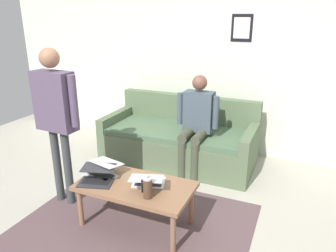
# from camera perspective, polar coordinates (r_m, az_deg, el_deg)

# --- Properties ---
(ground_plane) EXTENTS (7.68, 7.68, 0.00)m
(ground_plane) POSITION_cam_1_polar(r_m,az_deg,el_deg) (3.38, -4.88, -16.75)
(ground_plane) COLOR #A9A496
(area_rug) EXTENTS (2.21, 1.84, 0.01)m
(area_rug) POSITION_cam_1_polar(r_m,az_deg,el_deg) (3.29, -6.48, -17.84)
(area_rug) COLOR #554143
(area_rug) RESTS_ON ground_plane
(back_wall) EXTENTS (7.04, 0.11, 2.70)m
(back_wall) POSITION_cam_1_polar(r_m,az_deg,el_deg) (4.82, 7.31, 11.59)
(back_wall) COLOR beige
(back_wall) RESTS_ON ground_plane
(couch) EXTENTS (2.08, 0.94, 0.88)m
(couch) POSITION_cam_1_polar(r_m,az_deg,el_deg) (4.51, 2.08, -2.61)
(couch) COLOR #536548
(couch) RESTS_ON ground_plane
(coffee_table) EXTENTS (1.11, 0.59, 0.45)m
(coffee_table) POSITION_cam_1_polar(r_m,az_deg,el_deg) (3.14, -5.84, -11.13)
(coffee_table) COLOR brown
(coffee_table) RESTS_ON ground_plane
(laptop_left) EXTENTS (0.40, 0.40, 0.12)m
(laptop_left) POSITION_cam_1_polar(r_m,az_deg,el_deg) (3.21, -12.64, -8.94)
(laptop_left) COLOR #28282D
(laptop_left) RESTS_ON coffee_table
(laptop_center) EXTENTS (0.40, 0.44, 0.14)m
(laptop_center) POSITION_cam_1_polar(r_m,az_deg,el_deg) (3.07, -3.59, -9.79)
(laptop_center) COLOR silver
(laptop_center) RESTS_ON coffee_table
(laptop_right) EXTENTS (0.38, 0.38, 0.13)m
(laptop_right) POSITION_cam_1_polar(r_m,az_deg,el_deg) (3.32, -11.69, -7.89)
(laptop_right) COLOR silver
(laptop_right) RESTS_ON coffee_table
(french_press) EXTENTS (0.11, 0.09, 0.23)m
(french_press) POSITION_cam_1_polar(r_m,az_deg,el_deg) (2.86, -3.67, -10.91)
(french_press) COLOR #4C3323
(french_press) RESTS_ON coffee_table
(person_standing) EXTENTS (0.59, 0.21, 1.69)m
(person_standing) POSITION_cam_1_polar(r_m,az_deg,el_deg) (3.44, -19.51, 2.96)
(person_standing) COLOR #393E40
(person_standing) RESTS_ON ground_plane
(person_seated) EXTENTS (0.55, 0.51, 1.28)m
(person_seated) POSITION_cam_1_polar(r_m,az_deg,el_deg) (4.06, 5.14, 1.21)
(person_seated) COLOR #414634
(person_seated) RESTS_ON ground_plane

